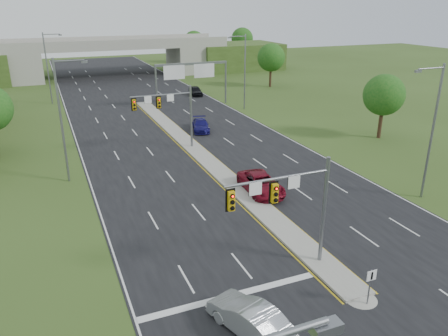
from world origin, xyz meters
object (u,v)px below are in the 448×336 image
at_px(overpass, 111,60).
at_px(car_silver, 249,318).
at_px(keep_right_sign, 371,281).
at_px(car_far_b, 201,125).
at_px(car_far_c, 196,91).
at_px(sign_gantry, 191,72).
at_px(car_far_a, 261,184).
at_px(signal_mast_far, 171,108).
at_px(signal_mast_near, 293,200).

bearing_deg(overpass, car_silver, -94.60).
xyz_separation_m(keep_right_sign, car_far_b, (3.24, 35.61, -0.79)).
distance_m(keep_right_sign, overpass, 84.55).
distance_m(overpass, car_far_c, 29.16).
height_order(overpass, car_far_b, overpass).
distance_m(keep_right_sign, car_far_c, 58.16).
relative_size(sign_gantry, car_far_c, 2.56).
height_order(car_far_a, car_far_c, car_far_a).
height_order(signal_mast_far, car_far_c, signal_mast_far).
xyz_separation_m(car_silver, car_far_b, (10.00, 34.95, -0.09)).
bearing_deg(signal_mast_near, keep_right_sign, -63.06).
xyz_separation_m(car_far_a, car_far_b, (1.74, 20.08, -0.09)).
bearing_deg(car_far_c, keep_right_sign, -93.98).
xyz_separation_m(car_silver, car_far_a, (8.25, 14.87, -0.00)).
bearing_deg(car_silver, signal_mast_near, -159.17).
xyz_separation_m(sign_gantry, car_silver, (-13.44, -48.80, -4.42)).
distance_m(overpass, car_far_a, 69.07).
distance_m(keep_right_sign, car_far_b, 35.76).
bearing_deg(sign_gantry, car_far_a, -98.69).
bearing_deg(sign_gantry, overpass, 100.79).
bearing_deg(car_silver, sign_gantry, -124.82).
xyz_separation_m(signal_mast_near, signal_mast_far, (0.00, 25.00, 0.00)).
bearing_deg(signal_mast_near, car_far_c, 76.89).
bearing_deg(car_far_a, car_far_b, 88.68).
bearing_deg(keep_right_sign, sign_gantry, 82.30).
relative_size(sign_gantry, car_far_a, 2.02).
xyz_separation_m(car_far_b, car_far_c, (6.80, 21.68, 0.07)).
height_order(signal_mast_far, keep_right_sign, signal_mast_far).
relative_size(signal_mast_near, sign_gantry, 0.60).
distance_m(car_far_a, car_far_c, 42.63).
bearing_deg(car_far_b, car_far_c, 87.48).
height_order(signal_mast_near, car_far_a, signal_mast_near).
distance_m(sign_gantry, car_far_b, 14.96).
distance_m(overpass, car_silver, 84.19).
height_order(signal_mast_far, overpass, overpass).
relative_size(signal_mast_far, car_far_a, 1.22).
bearing_deg(signal_mast_far, car_far_a, -74.88).
bearing_deg(car_far_b, sign_gantry, 90.94).
bearing_deg(car_far_c, signal_mast_near, -97.15).
bearing_deg(keep_right_sign, car_far_c, 80.06).
relative_size(car_silver, car_far_a, 0.85).
height_order(overpass, car_far_a, overpass).
bearing_deg(car_far_c, car_far_b, -101.46).
relative_size(signal_mast_near, car_far_b, 1.44).
bearing_deg(car_far_b, signal_mast_near, -85.12).
height_order(sign_gantry, car_far_a, sign_gantry).
height_order(signal_mast_near, car_silver, signal_mast_near).
relative_size(keep_right_sign, car_far_b, 0.45).
relative_size(signal_mast_far, car_far_c, 1.55).
bearing_deg(signal_mast_near, signal_mast_far, 90.00).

